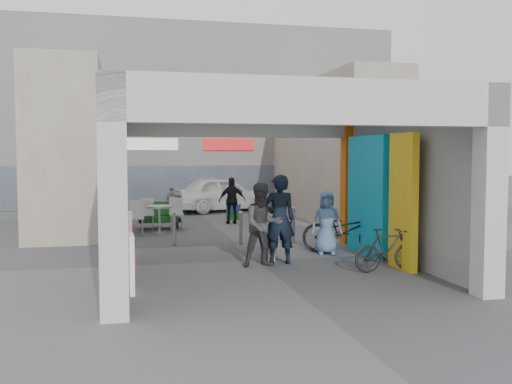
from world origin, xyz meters
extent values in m
plane|color=#55565B|center=(0.00, 0.00, 0.00)|extent=(90.00, 90.00, 0.00)
cube|color=#BABAB6|center=(-3.00, -4.00, 1.75)|extent=(0.40, 0.40, 3.50)
cube|color=#BABAB6|center=(-3.00, 2.00, 1.75)|extent=(0.40, 0.40, 3.50)
cube|color=#BABAB6|center=(3.00, -4.00, 1.75)|extent=(0.40, 0.40, 3.50)
cube|color=#D8610C|center=(3.00, 2.00, 1.75)|extent=(0.40, 0.40, 3.50)
plane|color=beige|center=(-3.00, -1.00, 1.75)|extent=(0.00, 6.40, 6.40)
plane|color=#9E9EA3|center=(3.00, -1.00, 1.75)|extent=(0.00, 6.40, 6.40)
cube|color=#0DA6D2|center=(2.70, 0.20, 1.40)|extent=(0.15, 2.00, 2.80)
cube|color=yellow|center=(2.70, -1.60, 1.40)|extent=(0.15, 1.00, 2.80)
plane|color=#B9B8B4|center=(0.00, -1.00, 3.50)|extent=(6.40, 6.40, 0.00)
cube|color=#BABAB6|center=(0.00, 2.05, 3.15)|extent=(6.40, 0.30, 0.70)
cube|color=#BABAB6|center=(0.00, -4.05, 3.15)|extent=(6.40, 0.30, 0.70)
cube|color=white|center=(0.00, 2.22, 3.10)|extent=(4.20, 0.05, 0.55)
cube|color=silver|center=(0.00, 14.00, 4.00)|extent=(18.00, 4.00, 8.00)
cube|color=#515966|center=(0.00, 11.95, 1.00)|extent=(16.20, 0.06, 1.80)
cube|color=white|center=(-2.00, 11.96, 2.80)|extent=(2.60, 0.06, 0.50)
cube|color=red|center=(1.50, 11.96, 2.80)|extent=(2.20, 0.06, 0.50)
cube|color=#B2A693|center=(-4.50, 7.50, 2.50)|extent=(2.00, 9.00, 5.00)
cube|color=#B2A693|center=(4.50, 7.50, 2.50)|extent=(2.00, 9.00, 5.00)
cylinder|color=#92959A|center=(-1.63, 2.53, 0.44)|extent=(0.09, 0.09, 0.88)
cylinder|color=#92959A|center=(0.08, 2.25, 0.43)|extent=(0.09, 0.09, 0.86)
cylinder|color=#92959A|center=(1.52, 2.30, 0.47)|extent=(0.09, 0.09, 0.95)
cube|color=white|center=(-2.75, -2.45, 0.50)|extent=(0.10, 0.55, 1.00)
cube|color=red|center=(-2.71, -2.45, 0.55)|extent=(0.05, 0.39, 0.40)
cube|color=white|center=(-2.75, 1.43, 0.50)|extent=(0.09, 0.55, 1.00)
cube|color=red|center=(-2.71, 1.43, 0.55)|extent=(0.04, 0.39, 0.40)
cylinder|color=#B3B3B8|center=(-1.88, 4.95, 0.40)|extent=(0.07, 0.07, 0.81)
cylinder|color=#B3B3B8|center=(-1.88, 4.95, 0.01)|extent=(0.49, 0.49, 0.02)
cylinder|color=#B3B3B8|center=(-1.88, 4.95, 0.81)|extent=(0.78, 0.78, 0.06)
cube|color=#B3B3B8|center=(-2.55, 4.73, 0.25)|extent=(0.43, 0.43, 0.50)
cube|color=#B3B3B8|center=(-2.55, 4.93, 0.75)|extent=(0.43, 0.06, 0.50)
cube|color=#B3B3B8|center=(-1.32, 5.51, 0.25)|extent=(0.43, 0.43, 0.50)
cube|color=#B3B3B8|center=(-1.32, 5.71, 0.75)|extent=(0.43, 0.06, 0.50)
cube|color=#B3B3B8|center=(-2.21, 5.62, 0.25)|extent=(0.43, 0.43, 0.50)
cube|color=#B3B3B8|center=(-2.21, 5.82, 0.75)|extent=(0.43, 0.06, 0.50)
cube|color=black|center=(-1.81, 6.05, 0.17)|extent=(1.32, 0.66, 0.33)
cube|color=#1D5D1A|center=(-1.81, 5.88, 0.33)|extent=(1.10, 0.39, 0.20)
cube|color=#1D5D1A|center=(-1.81, 6.05, 0.55)|extent=(1.10, 0.39, 0.20)
cube|color=#1D5D1A|center=(-1.81, 6.21, 0.77)|extent=(1.10, 0.39, 0.20)
cube|color=#1D5D1A|center=(0.96, 8.04, 0.14)|extent=(0.56, 0.51, 0.28)
cube|color=#264A8C|center=(0.96, 8.04, 0.42)|extent=(0.56, 0.51, 0.28)
cube|color=black|center=(0.28, 0.05, 0.13)|extent=(0.27, 0.36, 0.27)
cube|color=black|center=(0.28, -0.10, 0.34)|extent=(0.21, 0.18, 0.40)
cube|color=silver|center=(0.28, -0.20, 0.29)|extent=(0.17, 0.03, 0.38)
cylinder|color=silver|center=(0.22, -0.18, 0.16)|extent=(0.05, 0.05, 0.31)
cylinder|color=silver|center=(0.34, -0.18, 0.16)|extent=(0.05, 0.05, 0.31)
sphere|color=black|center=(0.28, -0.12, 0.58)|extent=(0.21, 0.21, 0.21)
cube|color=silver|center=(0.28, -0.23, 0.56)|extent=(0.09, 0.13, 0.07)
cone|color=black|center=(0.23, -0.08, 0.68)|extent=(0.08, 0.08, 0.09)
cone|color=black|center=(0.34, -0.08, 0.68)|extent=(0.08, 0.08, 0.09)
imported|color=black|center=(0.37, -0.48, 0.97)|extent=(0.72, 0.49, 1.93)
imported|color=#3C3C3F|center=(-0.03, -0.67, 0.88)|extent=(0.89, 0.71, 1.76)
imported|color=#5A81B0|center=(1.79, 0.46, 0.75)|extent=(0.80, 0.59, 1.50)
imported|color=black|center=(0.68, 6.81, 0.79)|extent=(0.93, 0.39, 1.59)
imported|color=black|center=(2.30, 0.56, 0.54)|extent=(2.17, 1.42, 1.08)
imported|color=black|center=(2.30, -1.74, 0.44)|extent=(1.51, 0.56, 0.88)
imported|color=silver|center=(1.03, 11.05, 0.73)|extent=(4.59, 2.80, 1.46)
camera|label=1|loc=(-2.80, -12.25, 2.35)|focal=40.00mm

